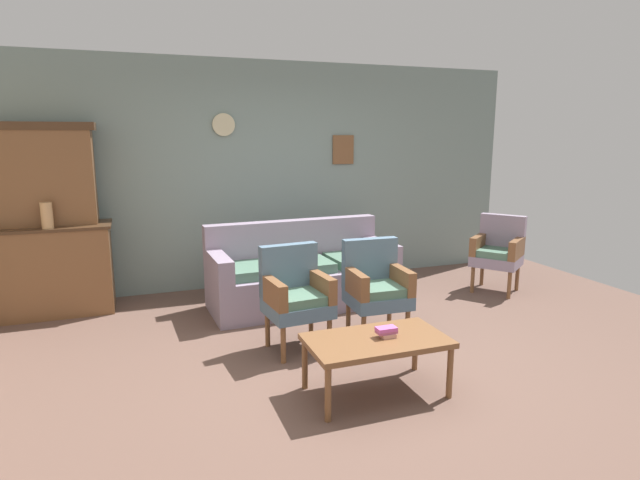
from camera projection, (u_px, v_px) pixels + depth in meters
ground_plane at (360, 365)px, 4.21m from camera, size 7.68×7.68×0.00m
wall_back_with_decor at (274, 175)px, 6.36m from camera, size 6.40×0.09×2.70m
side_cabinet at (55, 269)px, 5.37m from camera, size 1.16×0.55×0.93m
cabinet_upper_hutch at (46, 174)px, 5.25m from camera, size 0.99×0.38×1.03m
vase_on_cabinet at (47, 215)px, 5.08m from camera, size 0.11×0.11×0.26m
floral_couch at (302, 276)px, 5.66m from camera, size 2.03×0.89×0.90m
armchair_row_middle at (295, 293)px, 4.46m from camera, size 0.56×0.54×0.90m
armchair_near_cabinet at (376, 285)px, 4.70m from camera, size 0.54×0.51×0.90m
wingback_chair_by_fireplace at (498, 250)px, 6.13m from camera, size 0.70×0.71×0.90m
coffee_table at (377, 344)px, 3.69m from camera, size 1.00×0.56×0.42m
book_stack_on_table at (387, 332)px, 3.69m from camera, size 0.15×0.09×0.07m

